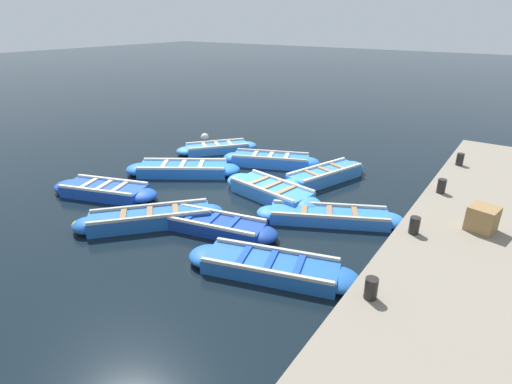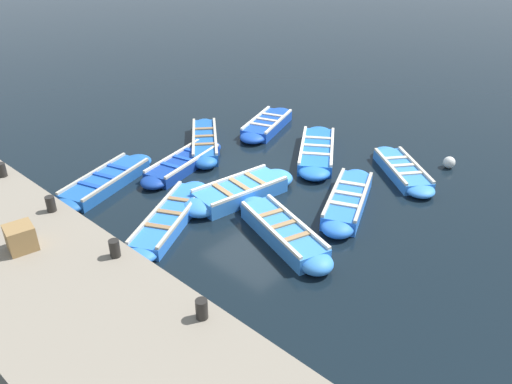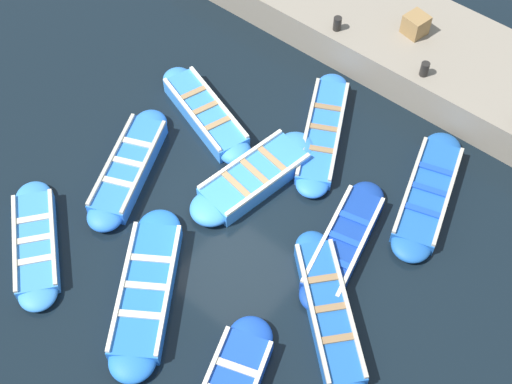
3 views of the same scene
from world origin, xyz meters
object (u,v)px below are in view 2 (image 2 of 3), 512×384
boat_stern_in (170,218)px  bollard_mid_north (115,248)px  wooden_crate (21,238)px  boat_broadside (106,181)px  bollard_mid_south (51,204)px  bollard_south (2,170)px  boat_far_corner (240,192)px  buoy_orange_near (206,123)px  boat_near_quay (317,151)px  boat_inner_gap (267,125)px  boat_tucked (183,163)px  boat_end_of_row (283,232)px  buoy_yellow_far (449,162)px  boat_mid_row (402,170)px  boat_bow_out (348,200)px  bollard_north (202,309)px  boat_alongside (205,142)px

boat_stern_in → bollard_mid_north: size_ratio=10.52×
boat_stern_in → wooden_crate: 3.52m
boat_broadside → bollard_mid_south: (-2.28, -1.67, 0.93)m
boat_broadside → bollard_south: size_ratio=10.60×
boat_far_corner → buoy_orange_near: (2.82, 4.41, -0.05)m
boat_near_quay → boat_inner_gap: bearing=76.2°
bollard_mid_north → bollard_south: same height
bollard_mid_north → bollard_mid_south: size_ratio=1.00×
boat_tucked → boat_end_of_row: bearing=-100.7°
boat_tucked → boat_inner_gap: 3.98m
bollard_south → buoy_yellow_far: (9.78, -7.22, -0.92)m
buoy_orange_near → boat_mid_row: bearing=-79.3°
buoy_yellow_far → boat_near_quay: bearing=120.8°
boat_bow_out → bollard_mid_south: bearing=146.6°
wooden_crate → buoy_orange_near: size_ratio=1.69×
boat_far_corner → bollard_mid_north: (-4.31, -0.92, 0.90)m
bollard_north → bollard_mid_north: size_ratio=1.00×
boat_mid_row → bollard_north: (-8.43, -0.87, 0.94)m
boat_broadside → boat_stern_in: bearing=-89.9°
boat_stern_in → boat_inner_gap: (6.14, 2.30, 0.02)m
boat_tucked → bollard_mid_north: bollard_mid_north is taller
boat_far_corner → bollard_north: size_ratio=9.99×
bollard_mid_north → boat_mid_row: bearing=-10.5°
bollard_mid_south → bollard_south: size_ratio=1.00×
boat_mid_row → boat_alongside: bearing=114.0°
boat_inner_gap → bollard_mid_south: size_ratio=9.81×
boat_inner_gap → boat_bow_out: bearing=-117.2°
boat_tucked → boat_inner_gap: (3.98, 0.22, 0.01)m
boat_alongside → bollard_north: bollard_north is taller
boat_far_corner → boat_mid_row: bearing=-31.1°
boat_stern_in → bollard_mid_north: bollard_mid_north is taller
boat_broadside → buoy_yellow_far: (7.50, -6.45, 0.02)m
boat_near_quay → bollard_south: (-7.79, 3.86, 0.92)m
boat_near_quay → bollard_south: bollard_south is taller
boat_near_quay → bollard_mid_north: bollard_mid_north is taller
bollard_south → boat_stern_in: bearing=-57.1°
boat_end_of_row → buoy_yellow_far: 6.30m
bollard_south → buoy_yellow_far: 12.19m
boat_far_corner → boat_alongside: boat_far_corner is taller
boat_broadside → boat_inner_gap: (6.15, -0.49, 0.01)m
boat_end_of_row → boat_broadside: (-1.31, 5.23, -0.04)m
boat_bow_out → bollard_south: size_ratio=9.97×
boat_inner_gap → bollard_mid_north: 9.22m
bollard_mid_north → buoy_yellow_far: bollard_mid_north is taller
boat_far_corner → boat_alongside: (1.61, 3.15, -0.01)m
boat_broadside → bollard_north: size_ratio=10.60×
boat_near_quay → buoy_orange_near: (-0.66, 4.33, -0.03)m
bollard_mid_north → wooden_crate: bearing=125.0°
boat_bow_out → boat_inner_gap: bearing=62.8°
bollard_south → buoy_yellow_far: bearing=-36.4°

